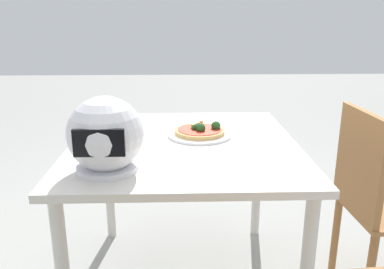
% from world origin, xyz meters
% --- Properties ---
extents(dining_table, '(0.99, 1.05, 0.75)m').
position_xyz_m(dining_table, '(0.00, 0.00, 0.66)').
color(dining_table, beige).
rests_on(dining_table, ground).
extents(pizza_plate, '(0.30, 0.30, 0.01)m').
position_xyz_m(pizza_plate, '(-0.07, -0.09, 0.75)').
color(pizza_plate, white).
rests_on(pizza_plate, dining_table).
extents(pizza, '(0.23, 0.23, 0.06)m').
position_xyz_m(pizza, '(-0.08, -0.09, 0.77)').
color(pizza, tan).
rests_on(pizza, pizza_plate).
extents(motorcycle_helmet, '(0.27, 0.27, 0.27)m').
position_xyz_m(motorcycle_helmet, '(0.28, 0.32, 0.88)').
color(motorcycle_helmet, silver).
rests_on(motorcycle_helmet, dining_table).
extents(chair_side, '(0.42, 0.42, 0.90)m').
position_xyz_m(chair_side, '(-0.85, 0.09, 0.51)').
color(chair_side, '#996638').
rests_on(chair_side, ground).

